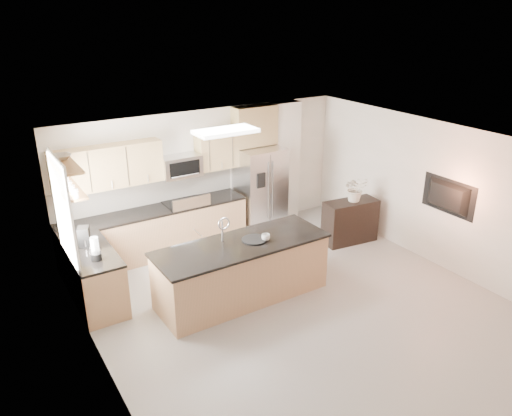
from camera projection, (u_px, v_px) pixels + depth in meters
floor at (300, 308)px, 7.86m from camera, size 6.50×6.50×0.00m
ceiling at (306, 148)px, 6.89m from camera, size 6.00×6.50×0.02m
wall_back at (205, 175)px, 9.94m from camera, size 6.00×0.02×2.60m
wall_front at (505, 353)px, 4.81m from camera, size 6.00×0.02×2.60m
wall_left at (100, 289)px, 5.91m from camera, size 0.02×6.50×2.60m
wall_right at (439, 195)px, 8.84m from camera, size 0.02×6.50×2.60m
back_counter at (156, 232)px, 9.40m from camera, size 3.55×0.66×1.44m
left_counter at (94, 277)px, 7.84m from camera, size 0.66×1.50×0.92m
range at (187, 225)px, 9.69m from camera, size 0.76×0.64×1.14m
upper_cabinets at (143, 161)px, 8.97m from camera, size 3.50×0.33×0.75m
microwave at (181, 166)px, 9.36m from camera, size 0.76×0.40×0.40m
refrigerator at (260, 190)px, 10.31m from camera, size 0.92×0.78×1.78m
partition_column at (284, 163)px, 10.71m from camera, size 0.60×0.30×2.60m
window at (63, 211)px, 7.25m from camera, size 0.04×1.15×1.65m
shelf_lower at (68, 188)px, 7.28m from camera, size 0.30×1.20×0.04m
shelf_upper at (64, 164)px, 7.14m from camera, size 0.30×1.20×0.04m
ceiling_fixture at (226, 131)px, 7.97m from camera, size 1.00×0.50×0.06m
island at (242, 270)px, 7.98m from camera, size 2.82×1.05×1.39m
credenza at (350, 221)px, 9.95m from camera, size 1.12×0.57×0.86m
cup at (266, 237)px, 7.87m from camera, size 0.18×0.18×0.11m
platter at (254, 240)px, 7.90m from camera, size 0.50×0.50×0.02m
blender at (95, 250)px, 7.33m from camera, size 0.16×0.16×0.37m
kettle at (93, 245)px, 7.62m from camera, size 0.19×0.19×0.24m
coffee_maker at (84, 237)px, 7.77m from camera, size 0.23×0.25×0.32m
bowl at (61, 156)px, 7.26m from camera, size 0.38×0.38×0.09m
flower_vase at (356, 182)px, 9.66m from camera, size 0.87×0.83×0.76m
television at (445, 197)px, 8.62m from camera, size 0.14×1.08×0.62m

